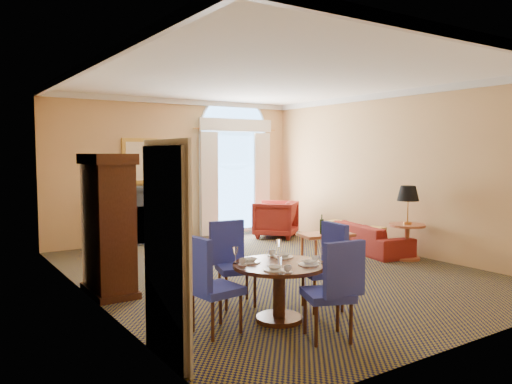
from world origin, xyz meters
TOP-DOWN VIEW (x-y plane):
  - ground at (0.00, 0.00)m, footprint 7.50×7.50m
  - room_envelope at (-0.03, 0.67)m, footprint 6.04×7.52m
  - armoire at (-2.72, 0.15)m, footprint 0.57×1.01m
  - dining_table at (-1.40, -2.10)m, footprint 1.10×1.10m
  - dining_chair_north at (-1.50, -1.17)m, footprint 0.60×0.60m
  - dining_chair_south at (-1.30, -2.95)m, footprint 0.63×0.63m
  - dining_chair_east at (-0.57, -2.03)m, footprint 0.60×0.60m
  - dining_chair_west at (-2.31, -2.01)m, footprint 0.55×0.54m
  - sofa at (2.55, 0.23)m, footprint 1.10×2.05m
  - armchair at (1.99, 2.66)m, footprint 1.31×1.32m
  - coffee_table at (1.34, 0.16)m, footprint 1.07×0.74m
  - side_table at (2.60, -0.67)m, footprint 0.66×0.66m

SIDE VIEW (x-z plane):
  - ground at x=0.00m, z-range 0.00..0.00m
  - sofa at x=2.55m, z-range 0.00..0.57m
  - armchair at x=1.99m, z-range 0.00..0.86m
  - coffee_table at x=1.34m, z-range 0.03..0.88m
  - dining_table at x=-1.40m, z-range 0.07..0.96m
  - dining_chair_north at x=-1.50m, z-range 0.08..1.16m
  - dining_chair_south at x=-1.30m, z-range 0.08..1.16m
  - dining_chair_east at x=-0.57m, z-range 0.08..1.16m
  - dining_chair_west at x=-2.31m, z-range 0.08..1.16m
  - side_table at x=2.60m, z-range 0.19..1.54m
  - armoire at x=-2.72m, z-range -0.04..1.94m
  - room_envelope at x=-0.03m, z-range 0.78..4.23m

